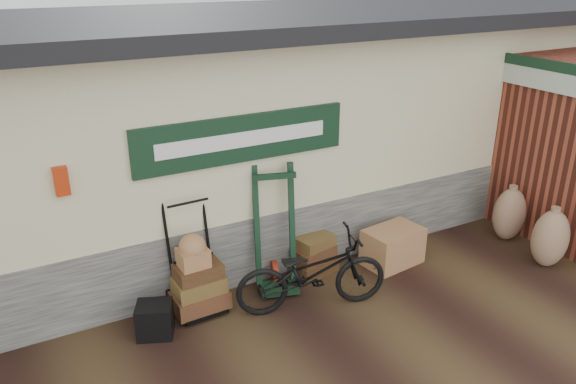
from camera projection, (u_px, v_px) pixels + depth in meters
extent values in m
plane|color=black|center=(306.00, 317.00, 6.53)|extent=(80.00, 80.00, 0.00)
cube|color=#4C4C47|center=(216.00, 200.00, 8.59)|extent=(14.00, 3.54, 0.90)
cube|color=beige|center=(211.00, 104.00, 8.02)|extent=(14.00, 3.50, 2.10)
cube|color=black|center=(211.00, 21.00, 7.46)|extent=(14.40, 4.10, 0.20)
cube|color=black|center=(243.00, 139.00, 6.44)|extent=(2.60, 0.06, 0.55)
cube|color=white|center=(244.00, 139.00, 6.41)|extent=(2.10, 0.01, 0.18)
cube|color=#B82D0D|center=(61.00, 181.00, 5.61)|extent=(0.14, 0.10, 0.30)
cube|color=maroon|center=(521.00, 130.00, 9.08)|extent=(1.60, 4.50, 2.60)
cube|color=#194C2D|center=(551.00, 81.00, 7.50)|extent=(0.04, 2.40, 0.28)
cube|color=black|center=(554.00, 66.00, 7.43)|extent=(0.05, 2.50, 0.14)
cube|color=#9B623E|center=(393.00, 246.00, 7.61)|extent=(0.83, 0.60, 0.51)
cube|color=black|center=(155.00, 320.00, 6.16)|extent=(0.48, 0.45, 0.38)
imported|color=black|center=(312.00, 269.00, 6.52)|extent=(1.07, 1.91, 1.05)
ellipsoid|color=#826046|center=(509.00, 214.00, 8.22)|extent=(0.52, 0.44, 0.80)
ellipsoid|color=#826046|center=(550.00, 238.00, 7.49)|extent=(0.59, 0.54, 0.81)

